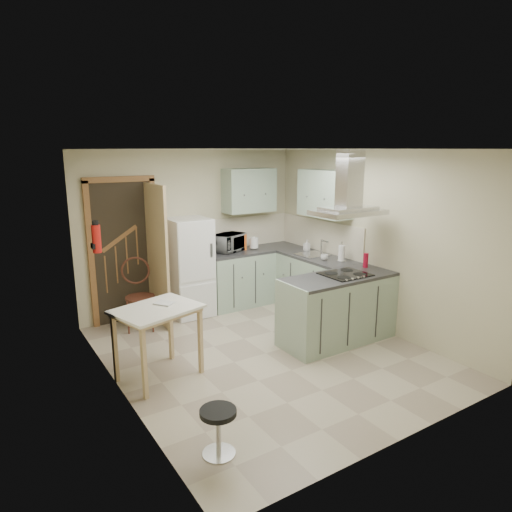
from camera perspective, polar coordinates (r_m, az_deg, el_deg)
floor at (r=5.86m, az=1.25°, el=-12.06°), size 4.20×4.20×0.00m
ceiling at (r=5.30m, az=1.39°, el=13.22°), size 4.20×4.20×0.00m
back_wall at (r=7.24m, az=-8.00°, el=3.14°), size 3.60×0.00×3.60m
left_wall at (r=4.71m, az=-17.20°, el=-2.76°), size 0.00×4.20×4.20m
right_wall at (r=6.60m, az=14.42°, el=1.87°), size 0.00×4.20×4.20m
doorway at (r=6.88m, az=-16.18°, el=0.51°), size 1.10×0.12×2.10m
fridge at (r=7.00m, az=-8.32°, el=-1.41°), size 0.60×0.60×1.50m
counter_back at (r=7.46m, az=-2.22°, el=-2.76°), size 1.08×0.60×0.90m
counter_right at (r=7.38m, az=6.09°, el=-2.99°), size 0.60×1.95×0.90m
splashback at (r=7.69m, az=-1.42°, el=3.09°), size 1.68×0.02×0.50m
wall_cabinet_back at (r=7.46m, az=-0.87°, el=8.20°), size 0.85×0.35×0.70m
wall_cabinet_right at (r=6.99m, az=8.60°, el=7.73°), size 0.35×0.90×0.70m
peninsula at (r=6.15m, az=10.23°, el=-6.48°), size 1.55×0.65×0.90m
hob at (r=6.08m, az=11.10°, el=-2.24°), size 0.58×0.50×0.01m
extractor_hood at (r=5.92m, az=11.45°, el=5.38°), size 0.90×0.55×0.10m
sink at (r=7.14m, az=7.06°, el=0.19°), size 0.45×0.40×0.01m
fire_extinguisher at (r=5.52m, az=-19.32°, el=2.04°), size 0.10×0.10×0.32m
drop_leaf_table at (r=5.24m, az=-12.09°, el=-10.57°), size 1.02×0.87×0.82m
bentwood_chair at (r=6.65m, az=-14.28°, el=-5.05°), size 0.54×0.54×0.93m
stool at (r=4.07m, az=-4.72°, el=-21.05°), size 0.33×0.33×0.42m
microwave at (r=7.32m, az=-3.44°, el=1.69°), size 0.61×0.52×0.28m
kettle at (r=7.48m, az=-0.26°, el=1.67°), size 0.15×0.15×0.21m
cereal_box at (r=7.47m, az=-1.54°, el=1.84°), size 0.13×0.18×0.26m
soap_bottle at (r=7.41m, az=6.37°, el=1.35°), size 0.09×0.09×0.18m
paper_towel at (r=6.78m, az=10.65°, el=0.37°), size 0.12×0.12×0.24m
cup at (r=6.80m, az=8.54°, el=-0.17°), size 0.14×0.14×0.09m
red_bottle at (r=6.49m, az=13.55°, el=-0.52°), size 0.08×0.08×0.20m
book at (r=5.13m, az=-11.90°, el=-5.64°), size 0.24×0.25×0.09m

